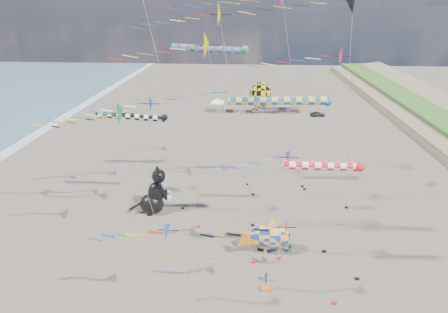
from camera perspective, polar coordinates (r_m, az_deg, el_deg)
delta_kite_0 at (r=35.56m, az=18.47°, el=22.97°), size 12.38×2.89×25.37m
delta_kite_1 at (r=42.82m, az=8.69°, el=23.97°), size 16.49×2.71×25.50m
delta_kite_2 at (r=31.00m, az=-17.79°, el=6.92°), size 10.32×2.43×16.58m
delta_kite_3 at (r=33.90m, az=-1.82°, el=21.81°), size 11.88×2.57×23.90m
delta_kite_4 at (r=44.97m, az=-0.67°, el=9.89°), size 10.52×2.10×14.11m
delta_kite_5 at (r=39.58m, az=16.57°, el=14.86°), size 12.89×2.38×19.52m
delta_kite_6 at (r=27.91m, az=-4.16°, el=16.93°), size 11.82×2.31×21.66m
delta_kite_7 at (r=25.23m, az=-11.16°, el=-12.79°), size 7.97×1.66×9.88m
delta_kite_9 at (r=28.93m, az=7.95°, el=-0.39°), size 9.78×1.80×13.04m
delta_kite_10 at (r=43.66m, az=-19.70°, el=5.35°), size 9.50×1.72×11.99m
delta_kite_11 at (r=35.93m, az=-13.54°, el=8.01°), size 11.53×1.98×15.49m
delta_kite_12 at (r=27.73m, az=8.62°, el=-10.93°), size 10.13×1.57×9.07m
windsock_0 at (r=29.18m, az=16.18°, el=-1.65°), size 7.89×0.73×11.88m
windsock_1 at (r=41.27m, az=-1.89°, el=17.03°), size 9.97×0.90×19.19m
windsock_2 at (r=40.57m, az=-14.46°, el=6.22°), size 9.37×0.72×12.21m
windsock_3 at (r=30.69m, az=9.53°, el=8.81°), size 10.10×0.76×16.21m
windsock_4 at (r=45.45m, az=8.75°, el=7.41°), size 7.59×0.72×11.35m
angelfish_kite at (r=34.84m, az=5.69°, el=9.67°), size 3.74×3.02×16.53m
cat_inflatable at (r=42.75m, az=-11.47°, el=-5.44°), size 4.85×3.30×5.98m
fish_inflatable at (r=36.37m, az=7.33°, el=-12.84°), size 5.97×3.02×4.19m
person_adult at (r=35.55m, az=6.69°, el=-16.03°), size 0.67×0.50×1.69m
child_green at (r=37.50m, az=10.80°, el=-14.51°), size 0.60×0.51×1.07m
child_blue at (r=34.00m, az=6.90°, el=-18.96°), size 0.52×0.67×1.07m
kite_bag_0 at (r=37.68m, az=6.17°, el=-14.71°), size 0.90×0.44×0.30m
kite_bag_2 at (r=39.56m, az=8.79°, el=-12.74°), size 0.90×0.44×0.30m
kite_bag_3 at (r=33.49m, az=6.79°, el=-20.66°), size 0.90×0.44×0.30m
tent_row at (r=81.82m, az=4.24°, el=9.29°), size 19.20×4.20×3.80m
parked_car at (r=82.17m, az=15.02°, el=6.72°), size 3.38×1.69×1.11m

